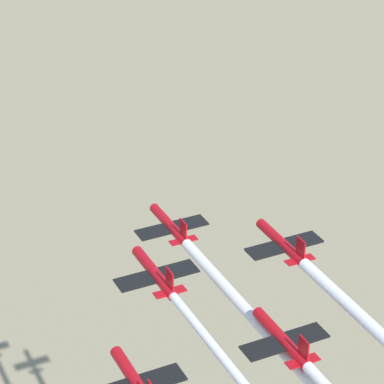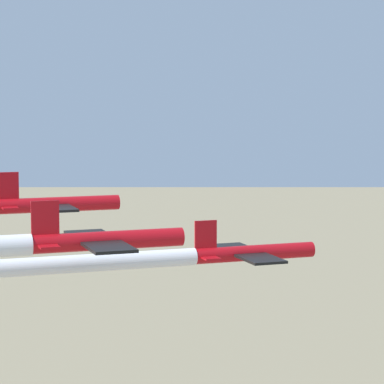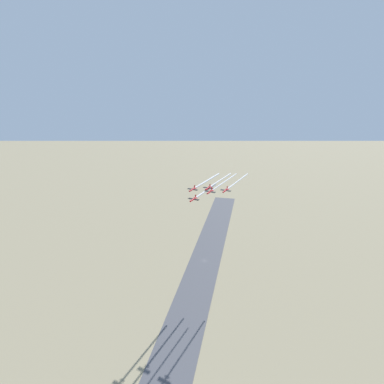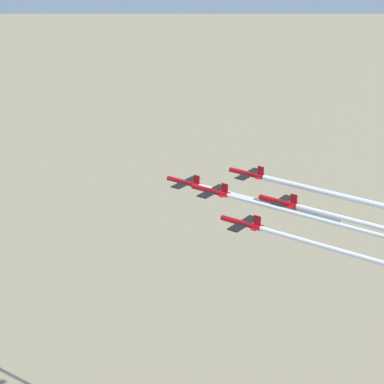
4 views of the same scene
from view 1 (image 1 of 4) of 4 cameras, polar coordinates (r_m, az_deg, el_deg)
name	(u,v)px [view 1 (image 1 of 4)]	position (r m, az deg, el deg)	size (l,w,h in m)	color
jet_0	(171,226)	(105.70, -1.33, -2.16)	(9.15, 8.87, 3.07)	#B20C14
jet_1	(156,274)	(91.68, -2.29, -5.16)	(9.15, 8.87, 3.07)	#B20C14
jet_2	(283,244)	(97.81, 5.74, -3.26)	(9.15, 8.87, 3.07)	#B20C14
jet_3	(137,383)	(81.04, -3.49, -11.88)	(9.15, 8.87, 3.07)	#B20C14
jet_4	(283,340)	(86.56, 5.76, -9.21)	(9.15, 8.87, 3.07)	#B20C14
smoke_trail_0	(265,331)	(89.60, 4.60, -8.69)	(34.80, 9.45, 1.20)	white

